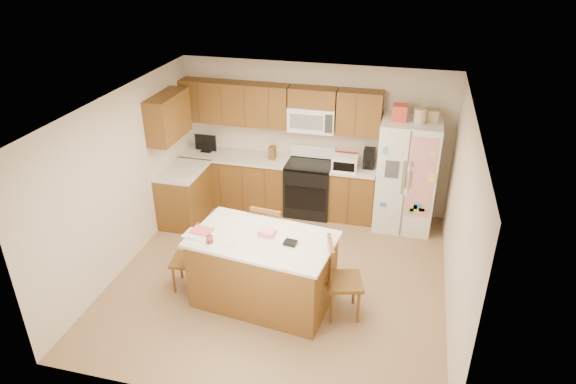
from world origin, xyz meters
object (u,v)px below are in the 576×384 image
(refrigerator, at_px, (406,174))
(windsor_chair_back, at_px, (270,239))
(island, at_px, (263,270))
(windsor_chair_right, at_px, (342,281))
(stove, at_px, (309,187))
(windsor_chair_left, at_px, (188,260))

(refrigerator, distance_m, windsor_chair_back, 2.49)
(refrigerator, relative_size, island, 1.06)
(refrigerator, bearing_deg, windsor_chair_back, -135.68)
(refrigerator, distance_m, island, 2.96)
(island, xyz_separation_m, windsor_chair_right, (1.02, -0.00, 0.01))
(stove, distance_m, windsor_chair_left, 2.70)
(windsor_chair_left, bearing_deg, refrigerator, 41.23)
(windsor_chair_right, bearing_deg, stove, 110.62)
(windsor_chair_left, xyz_separation_m, windsor_chair_back, (0.96, 0.67, 0.07))
(island, bearing_deg, windsor_chair_left, 177.62)
(windsor_chair_left, relative_size, windsor_chair_back, 0.86)
(windsor_chair_right, bearing_deg, windsor_chair_back, 147.53)
(stove, height_order, island, stove)
(stove, distance_m, refrigerator, 1.63)
(stove, xyz_separation_m, windsor_chair_left, (-1.15, -2.44, -0.04))
(island, height_order, windsor_chair_right, windsor_chair_right)
(stove, height_order, windsor_chair_left, stove)
(refrigerator, height_order, windsor_chair_left, refrigerator)
(refrigerator, bearing_deg, windsor_chair_left, -138.77)
(refrigerator, bearing_deg, windsor_chair_right, -104.65)
(island, bearing_deg, windsor_chair_back, 98.31)
(windsor_chair_back, xyz_separation_m, windsor_chair_right, (1.12, -0.71, 0.00))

